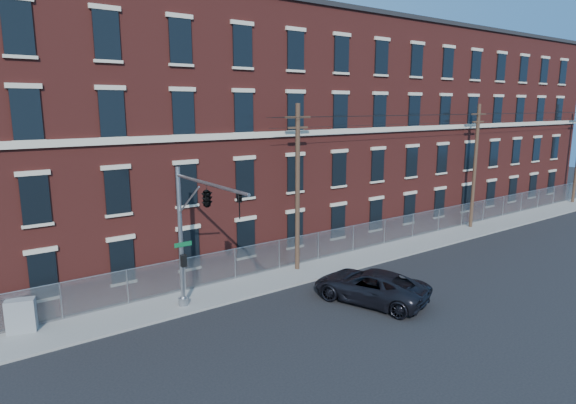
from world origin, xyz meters
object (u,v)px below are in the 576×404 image
Objects in this scene: utility_pole_near at (298,185)px; traffic_signal_mast at (200,211)px; pickup_truck at (370,286)px; utility_cabinet at (21,316)px.

traffic_signal_mast is at bearing -156.86° from utility_pole_near.
utility_pole_near is at bearing 23.14° from traffic_signal_mast.
utility_pole_near is 1.68× the size of pickup_truck.
traffic_signal_mast is at bearing -37.42° from pickup_truck.
traffic_signal_mast is 0.70× the size of utility_pole_near.
traffic_signal_mast is at bearing -10.85° from utility_cabinet.
traffic_signal_mast is 4.67× the size of utility_cabinet.
pickup_truck is at bearing -5.25° from utility_cabinet.
utility_cabinet is (-7.00, 3.82, -4.52)m from traffic_signal_mast.
pickup_truck is (8.16, -2.62, -4.56)m from traffic_signal_mast.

